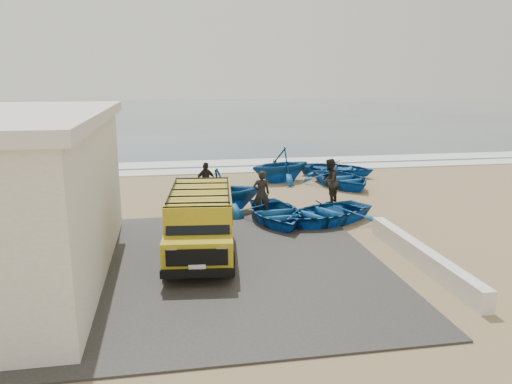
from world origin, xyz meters
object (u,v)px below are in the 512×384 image
boat_mid_right (342,178)px  boat_far_left (281,165)px  parapet (422,256)px  fisherman_front (261,193)px  fisherman_middle (329,181)px  fisherman_back (206,181)px  boat_far_right (337,169)px  boat_near_left (275,213)px  van (200,221)px  boat_mid_left (222,190)px  boat_near_right (326,213)px

boat_mid_right → boat_far_left: size_ratio=1.18×
parapet → boat_mid_right: bearing=82.9°
fisherman_front → fisherman_middle: bearing=-150.3°
boat_mid_right → fisherman_front: size_ratio=2.22×
fisherman_back → boat_far_right: bearing=3.9°
boat_mid_right → boat_far_left: 3.11m
fisherman_front → fisherman_middle: (3.12, 1.47, 0.06)m
boat_near_left → fisherman_back: fisherman_back is taller
boat_far_right → fisherman_middle: bearing=-171.7°
van → fisherman_back: van is taller
boat_mid_left → fisherman_middle: fisherman_middle is taller
fisherman_middle → boat_mid_right: bearing=-166.9°
boat_far_right → fisherman_front: size_ratio=2.19×
boat_mid_left → boat_mid_right: 7.03m
fisherman_front → boat_far_right: bearing=-123.6°
fisherman_front → van: bearing=61.4°
boat_mid_right → parapet: bearing=-110.5°
boat_near_right → boat_far_right: 8.76m
parapet → boat_near_right: boat_near_right is taller
fisherman_middle → fisherman_back: bearing=-65.0°
boat_far_left → fisherman_front: fisherman_front is taller
boat_mid_right → boat_near_right: bearing=-128.2°
boat_mid_right → fisherman_middle: bearing=-132.2°
fisherman_middle → boat_near_right: bearing=21.6°
boat_far_right → fisherman_back: fisherman_back is taller
parapet → fisherman_middle: 7.25m
boat_far_left → fisherman_middle: size_ratio=1.76×
boat_mid_left → boat_far_left: 6.22m
boat_near_left → boat_mid_left: boat_mid_left is taller
boat_near_right → fisherman_back: fisherman_back is taller
boat_far_right → fisherman_back: size_ratio=2.37×
boat_near_right → boat_mid_left: 4.08m
boat_mid_left → fisherman_middle: (4.49, 0.67, 0.06)m
boat_near_right → fisherman_front: 2.51m
van → boat_near_left: (2.84, 2.88, -0.69)m
boat_mid_right → fisherman_back: size_ratio=2.40×
boat_near_right → parapet: bearing=-9.9°
van → fisherman_middle: 7.77m
boat_near_right → fisherman_middle: size_ratio=2.01×
boat_far_right → fisherman_middle: fisherman_middle is taller
boat_near_right → boat_mid_right: 6.23m
boat_near_left → boat_far_left: 7.20m
boat_near_left → boat_mid_left: bearing=127.8°
boat_far_left → van: bearing=-46.5°
boat_mid_right → fisherman_back: 6.69m
boat_mid_left → fisherman_back: (-0.48, 2.18, -0.06)m
boat_far_left → fisherman_front: (-2.08, -5.96, 0.01)m
boat_mid_right → boat_far_left: bearing=134.4°
boat_far_left → boat_far_right: size_ratio=0.86×
parapet → boat_far_left: (-1.35, 11.71, 0.58)m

